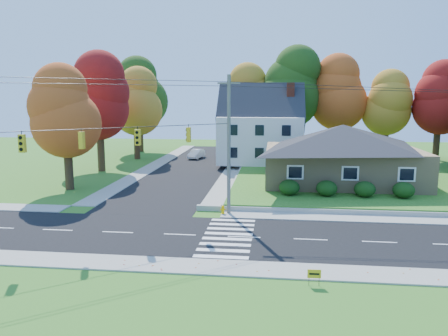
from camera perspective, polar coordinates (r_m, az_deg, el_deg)
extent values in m
plane|color=#3D7923|center=(26.97, 2.64, -9.02)|extent=(120.00, 120.00, 0.00)
cube|color=black|center=(26.97, 2.64, -9.00)|extent=(90.00, 8.00, 0.02)
cube|color=black|center=(53.14, -3.97, 0.14)|extent=(8.00, 44.00, 0.02)
cube|color=#9C9A90|center=(31.73, 3.29, -6.12)|extent=(90.00, 2.00, 0.08)
cube|color=#9C9A90|center=(22.28, 1.69, -12.96)|extent=(90.00, 2.00, 0.08)
cube|color=#3D7923|center=(48.58, 19.97, -0.99)|extent=(30.00, 30.00, 0.50)
cube|color=tan|center=(42.48, 15.06, 0.37)|extent=(14.00, 10.00, 3.20)
pyramid|color=#26262B|center=(42.16, 15.22, 4.00)|extent=(14.60, 10.60, 2.20)
cube|color=silver|center=(53.82, 4.81, 3.78)|extent=(10.00, 8.00, 5.60)
pyramid|color=#26262B|center=(53.58, 4.86, 8.04)|extent=(10.40, 8.40, 2.40)
cube|color=brown|center=(53.66, 8.59, 5.83)|extent=(0.90, 0.90, 9.60)
ellipsoid|color=#163A10|center=(36.11, 8.53, -2.51)|extent=(1.70, 1.70, 1.27)
ellipsoid|color=#163A10|center=(36.34, 13.26, -2.59)|extent=(1.70, 1.70, 1.27)
ellipsoid|color=#163A10|center=(36.81, 17.91, -2.64)|extent=(1.70, 1.70, 1.27)
ellipsoid|color=#163A10|center=(37.51, 22.41, -2.68)|extent=(1.70, 1.70, 1.27)
cylinder|color=#666059|center=(31.11, 0.63, 2.90)|extent=(0.26, 0.26, 10.00)
cube|color=#666059|center=(30.92, 0.65, 11.02)|extent=(1.60, 0.12, 0.12)
cube|color=gold|center=(26.36, -24.86, 2.94)|extent=(0.34, 0.26, 1.00)
cube|color=gold|center=(26.94, -18.09, 3.46)|extent=(0.26, 0.34, 1.00)
cube|color=gold|center=(27.95, -11.20, 3.95)|extent=(0.34, 0.26, 1.00)
cube|color=gold|center=(29.42, -4.64, 4.35)|extent=(0.26, 0.34, 1.00)
cylinder|color=black|center=(27.41, -14.25, 5.10)|extent=(13.02, 10.43, 0.04)
cylinder|color=#3F2A19|center=(59.89, 3.08, 4.27)|extent=(0.80, 0.80, 5.40)
sphere|color=#B27B22|center=(59.67, 3.12, 8.00)|extent=(6.72, 6.72, 6.72)
sphere|color=#B27B22|center=(59.65, 3.13, 9.61)|extent=(5.91, 5.91, 5.91)
sphere|color=#B27B22|center=(59.69, 3.15, 11.22)|extent=(5.11, 5.11, 5.11)
cylinder|color=#3F2A19|center=(58.78, 8.89, 4.51)|extent=(0.86, 0.86, 6.30)
sphere|color=#254814|center=(58.58, 9.00, 8.95)|extent=(7.84, 7.84, 7.84)
sphere|color=#254814|center=(58.60, 9.05, 10.87)|extent=(6.90, 6.90, 6.90)
sphere|color=#254814|center=(58.69, 9.10, 12.78)|extent=(5.96, 5.96, 5.96)
cylinder|color=#3F2A19|center=(60.31, 14.57, 4.23)|extent=(0.83, 0.83, 5.85)
sphere|color=#BF4B1A|center=(60.11, 14.74, 8.24)|extent=(7.28, 7.28, 7.28)
sphere|color=#BF4B1A|center=(60.11, 14.81, 9.98)|extent=(6.41, 6.41, 6.41)
sphere|color=#BF4B1A|center=(60.17, 14.88, 11.71)|extent=(5.53, 5.53, 5.53)
cylinder|color=#3F2A19|center=(60.49, 20.33, 3.53)|extent=(0.77, 0.77, 4.95)
sphere|color=#B27B22|center=(60.27, 20.52, 6.92)|extent=(6.16, 6.16, 6.16)
sphere|color=#B27B22|center=(60.24, 20.60, 8.38)|extent=(5.42, 5.42, 5.42)
sphere|color=#B27B22|center=(60.25, 20.69, 9.84)|extent=(4.68, 4.68, 4.68)
cylinder|color=#3F2A19|center=(61.22, 26.03, 3.44)|extent=(0.80, 0.80, 5.40)
sphere|color=maroon|center=(61.00, 26.29, 7.08)|extent=(6.72, 6.72, 6.72)
sphere|color=maroon|center=(60.99, 26.41, 8.66)|extent=(5.91, 5.91, 5.91)
sphere|color=maroon|center=(61.02, 26.52, 10.23)|extent=(5.11, 5.11, 5.11)
cylinder|color=#3F2A19|center=(42.40, -19.65, 0.64)|extent=(0.77, 0.77, 4.95)
sphere|color=#BF4B1A|center=(42.04, -19.92, 5.46)|extent=(6.16, 6.16, 6.16)
sphere|color=#BF4B1A|center=(41.98, -20.03, 7.56)|extent=(5.42, 5.42, 5.42)
sphere|color=#BF4B1A|center=(41.97, -20.15, 9.65)|extent=(4.68, 4.68, 4.68)
cylinder|color=#3F2A19|center=(51.78, -15.80, 2.82)|extent=(0.83, 0.83, 5.85)
sphere|color=maroon|center=(51.50, -16.01, 7.50)|extent=(7.28, 7.28, 7.28)
sphere|color=maroon|center=(51.48, -16.10, 9.52)|extent=(6.41, 6.41, 6.41)
sphere|color=maroon|center=(51.53, -16.19, 11.54)|extent=(5.53, 5.53, 5.53)
cylinder|color=#3F2A19|center=(60.80, -11.33, 3.70)|extent=(0.80, 0.80, 5.40)
sphere|color=#B27B22|center=(60.55, -11.45, 7.37)|extent=(6.72, 6.72, 6.72)
sphere|color=#B27B22|center=(60.52, -11.50, 8.96)|extent=(5.91, 5.91, 5.91)
sphere|color=#B27B22|center=(60.54, -11.55, 10.55)|extent=(5.11, 5.11, 5.11)
cylinder|color=#3F2A19|center=(68.96, -10.88, 4.74)|extent=(0.86, 0.86, 6.30)
sphere|color=#254814|center=(68.75, -11.00, 8.52)|extent=(7.84, 7.84, 7.84)
sphere|color=#254814|center=(68.76, -11.05, 10.15)|extent=(6.90, 6.90, 6.90)
sphere|color=#254814|center=(68.82, -11.10, 11.78)|extent=(5.96, 5.96, 5.96)
imported|color=silver|center=(60.24, -3.62, 1.84)|extent=(1.98, 3.95, 1.24)
cylinder|color=#FAB600|center=(31.88, -0.15, -6.03)|extent=(0.31, 0.31, 0.09)
cylinder|color=#FAB600|center=(31.81, -0.15, -5.58)|extent=(0.21, 0.21, 0.47)
sphere|color=#FAB600|center=(31.74, -0.15, -5.09)|extent=(0.22, 0.22, 0.22)
cylinder|color=#FAB600|center=(31.79, -0.15, -5.43)|extent=(0.39, 0.25, 0.10)
cylinder|color=black|center=(20.80, 11.04, -14.17)|extent=(0.02, 0.02, 0.51)
cylinder|color=black|center=(20.84, 12.31, -14.17)|extent=(0.02, 0.02, 0.51)
cube|color=gold|center=(20.70, 11.70, -13.39)|extent=(0.61, 0.05, 0.41)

